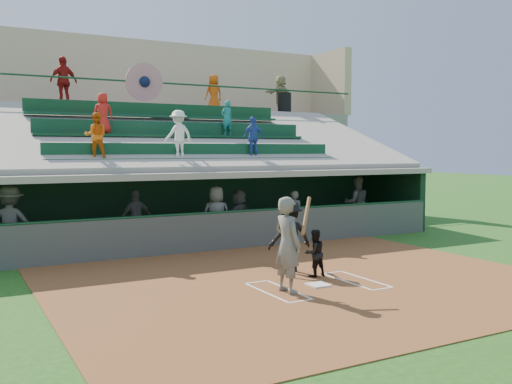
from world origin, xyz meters
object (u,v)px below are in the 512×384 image
home_plate (318,285)px  trash_bin (285,103)px  batter_at_plate (288,244)px  catcher (314,253)px

home_plate → trash_bin: 14.77m
home_plate → trash_bin: bearing=61.6°
batter_at_plate → catcher: size_ratio=1.81×
home_plate → batter_at_plate: batter_at_plate is taller
batter_at_plate → trash_bin: trash_bin is taller
trash_bin → home_plate: bearing=-118.4°
catcher → trash_bin: (6.17, 11.46, 4.49)m
home_plate → catcher: (0.43, 0.77, 0.53)m
home_plate → batter_at_plate: (-0.89, -0.18, 0.98)m
home_plate → catcher: size_ratio=0.39×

